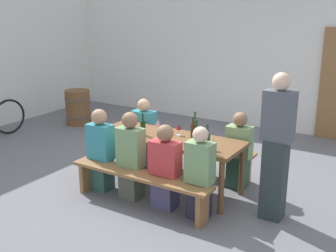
{
  "coord_description": "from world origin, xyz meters",
  "views": [
    {
      "loc": [
        2.87,
        -4.6,
        2.47
      ],
      "look_at": [
        0.0,
        0.0,
        0.9
      ],
      "focal_mm": 44.42,
      "sensor_mm": 36.0,
      "label": 1
    }
  ],
  "objects_px": {
    "wine_glass_2": "(203,133)",
    "wine_barrel": "(78,107)",
    "tasting_table": "(168,142)",
    "wine_bottle_2": "(143,127)",
    "wine_bottle_0": "(193,131)",
    "wine_bottle_1": "(195,126)",
    "seated_guest_far_1": "(239,152)",
    "wine_glass_1": "(179,127)",
    "seated_guest_near_2": "(165,169)",
    "bench_near": "(139,180)",
    "wine_glass_4": "(158,123)",
    "wine_glass_0": "(126,118)",
    "wine_glass_3": "(213,140)",
    "bench_far": "(192,150)",
    "seated_guest_near_3": "(200,175)",
    "seated_guest_far_0": "(144,134)",
    "wine_bottle_3": "(207,142)",
    "seated_guest_near_0": "(101,151)",
    "seated_guest_near_1": "(131,157)",
    "standing_host": "(276,150)"
  },
  "relations": [
    {
      "from": "seated_guest_far_0",
      "to": "seated_guest_near_2",
      "type": "bearing_deg",
      "value": 45.08
    },
    {
      "from": "wine_glass_3",
      "to": "seated_guest_near_1",
      "type": "height_order",
      "value": "seated_guest_near_1"
    },
    {
      "from": "wine_bottle_0",
      "to": "seated_guest_far_1",
      "type": "height_order",
      "value": "seated_guest_far_1"
    },
    {
      "from": "wine_bottle_3",
      "to": "seated_guest_near_0",
      "type": "relative_size",
      "value": 0.31
    },
    {
      "from": "seated_guest_near_0",
      "to": "wine_glass_0",
      "type": "bearing_deg",
      "value": 7.02
    },
    {
      "from": "wine_bottle_3",
      "to": "standing_host",
      "type": "bearing_deg",
      "value": 15.39
    },
    {
      "from": "bench_near",
      "to": "seated_guest_near_0",
      "type": "distance_m",
      "value": 0.8
    },
    {
      "from": "bench_near",
      "to": "wine_glass_4",
      "type": "relative_size",
      "value": 10.45
    },
    {
      "from": "wine_glass_2",
      "to": "wine_glass_4",
      "type": "distance_m",
      "value": 0.74
    },
    {
      "from": "wine_bottle_1",
      "to": "wine_glass_1",
      "type": "distance_m",
      "value": 0.23
    },
    {
      "from": "bench_near",
      "to": "wine_bottle_2",
      "type": "relative_size",
      "value": 6.69
    },
    {
      "from": "wine_glass_3",
      "to": "seated_guest_near_0",
      "type": "distance_m",
      "value": 1.59
    },
    {
      "from": "tasting_table",
      "to": "seated_guest_far_1",
      "type": "distance_m",
      "value": 0.99
    },
    {
      "from": "seated_guest_near_3",
      "to": "wine_glass_1",
      "type": "bearing_deg",
      "value": 45.7
    },
    {
      "from": "bench_far",
      "to": "seated_guest_near_2",
      "type": "bearing_deg",
      "value": -76.64
    },
    {
      "from": "wine_bottle_0",
      "to": "wine_glass_1",
      "type": "relative_size",
      "value": 1.87
    },
    {
      "from": "wine_glass_1",
      "to": "seated_guest_near_1",
      "type": "distance_m",
      "value": 0.8
    },
    {
      "from": "bench_far",
      "to": "seated_guest_near_3",
      "type": "distance_m",
      "value": 1.45
    },
    {
      "from": "tasting_table",
      "to": "wine_bottle_3",
      "type": "relative_size",
      "value": 5.93
    },
    {
      "from": "standing_host",
      "to": "seated_guest_near_2",
      "type": "bearing_deg",
      "value": 20.39
    },
    {
      "from": "tasting_table",
      "to": "wine_barrel",
      "type": "height_order",
      "value": "tasting_table"
    },
    {
      "from": "tasting_table",
      "to": "standing_host",
      "type": "distance_m",
      "value": 1.54
    },
    {
      "from": "tasting_table",
      "to": "bench_near",
      "type": "relative_size",
      "value": 1.05
    },
    {
      "from": "tasting_table",
      "to": "wine_glass_0",
      "type": "xyz_separation_m",
      "value": [
        -0.84,
        0.16,
        0.19
      ]
    },
    {
      "from": "wine_glass_4",
      "to": "seated_guest_far_1",
      "type": "xyz_separation_m",
      "value": [
        1.04,
        0.45,
        -0.37
      ]
    },
    {
      "from": "seated_guest_near_3",
      "to": "seated_guest_far_1",
      "type": "bearing_deg",
      "value": -2.76
    },
    {
      "from": "wine_glass_2",
      "to": "wine_barrel",
      "type": "xyz_separation_m",
      "value": [
        -3.9,
        1.72,
        -0.5
      ]
    },
    {
      "from": "bench_near",
      "to": "wine_bottle_0",
      "type": "relative_size",
      "value": 6.62
    },
    {
      "from": "wine_glass_0",
      "to": "wine_glass_3",
      "type": "xyz_separation_m",
      "value": [
        1.6,
        -0.34,
        0.02
      ]
    },
    {
      "from": "tasting_table",
      "to": "wine_bottle_2",
      "type": "distance_m",
      "value": 0.4
    },
    {
      "from": "bench_near",
      "to": "wine_barrel",
      "type": "height_order",
      "value": "wine_barrel"
    },
    {
      "from": "wine_bottle_1",
      "to": "seated_guest_far_0",
      "type": "xyz_separation_m",
      "value": [
        -1.03,
        0.23,
        -0.35
      ]
    },
    {
      "from": "wine_glass_1",
      "to": "wine_barrel",
      "type": "bearing_deg",
      "value": 154.95
    },
    {
      "from": "tasting_table",
      "to": "wine_glass_2",
      "type": "distance_m",
      "value": 0.56
    },
    {
      "from": "wine_glass_2",
      "to": "wine_barrel",
      "type": "height_order",
      "value": "wine_glass_2"
    },
    {
      "from": "wine_bottle_2",
      "to": "seated_guest_near_2",
      "type": "distance_m",
      "value": 0.83
    },
    {
      "from": "seated_guest_near_3",
      "to": "standing_host",
      "type": "bearing_deg",
      "value": -58.6
    },
    {
      "from": "seated_guest_far_0",
      "to": "wine_barrel",
      "type": "distance_m",
      "value": 2.88
    },
    {
      "from": "seated_guest_far_0",
      "to": "seated_guest_near_0",
      "type": "bearing_deg",
      "value": 1.24
    },
    {
      "from": "wine_bottle_1",
      "to": "seated_guest_far_1",
      "type": "xyz_separation_m",
      "value": [
        0.57,
        0.23,
        -0.34
      ]
    },
    {
      "from": "wine_bottle_3",
      "to": "standing_host",
      "type": "xyz_separation_m",
      "value": [
        0.79,
        0.22,
        -0.02
      ]
    },
    {
      "from": "wine_glass_0",
      "to": "wine_barrel",
      "type": "height_order",
      "value": "wine_glass_0"
    },
    {
      "from": "wine_glass_2",
      "to": "tasting_table",
      "type": "bearing_deg",
      "value": -176.13
    },
    {
      "from": "wine_bottle_1",
      "to": "wine_glass_3",
      "type": "bearing_deg",
      "value": -43.49
    },
    {
      "from": "tasting_table",
      "to": "wine_bottle_0",
      "type": "xyz_separation_m",
      "value": [
        0.34,
        0.09,
        0.19
      ]
    },
    {
      "from": "wine_bottle_1",
      "to": "wine_barrel",
      "type": "xyz_separation_m",
      "value": [
        -3.64,
        1.46,
        -0.49
      ]
    },
    {
      "from": "wine_bottle_0",
      "to": "seated_guest_far_0",
      "type": "height_order",
      "value": "seated_guest_far_0"
    },
    {
      "from": "wine_bottle_3",
      "to": "wine_glass_4",
      "type": "distance_m",
      "value": 1.03
    },
    {
      "from": "wine_bottle_0",
      "to": "seated_guest_far_0",
      "type": "distance_m",
      "value": 1.25
    },
    {
      "from": "tasting_table",
      "to": "wine_glass_2",
      "type": "bearing_deg",
      "value": 3.87
    }
  ]
}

